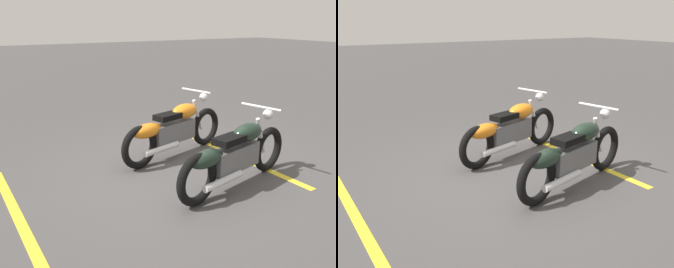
# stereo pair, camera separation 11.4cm
# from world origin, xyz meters

# --- Properties ---
(ground_plane) EXTENTS (60.00, 60.00, 0.00)m
(ground_plane) POSITION_xyz_m (0.00, 0.00, 0.00)
(ground_plane) COLOR #474444
(motorcycle_bright_foreground) EXTENTS (2.18, 0.82, 1.04)m
(motorcycle_bright_foreground) POSITION_xyz_m (-0.20, -0.69, 0.46)
(motorcycle_bright_foreground) COLOR black
(motorcycle_bright_foreground) RESTS_ON ground
(motorcycle_dark_foreground) EXTENTS (2.20, 0.79, 1.04)m
(motorcycle_dark_foreground) POSITION_xyz_m (-0.30, 0.72, 0.46)
(motorcycle_dark_foreground) COLOR black
(motorcycle_dark_foreground) RESTS_ON ground
(parking_stripe_near) EXTENTS (0.25, 3.20, 0.01)m
(parking_stripe_near) POSITION_xyz_m (-1.10, -0.26, 0.00)
(parking_stripe_near) COLOR yellow
(parking_stripe_near) RESTS_ON ground
(parking_stripe_mid) EXTENTS (0.25, 3.20, 0.01)m
(parking_stripe_mid) POSITION_xyz_m (2.34, 0.21, 0.00)
(parking_stripe_mid) COLOR yellow
(parking_stripe_mid) RESTS_ON ground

